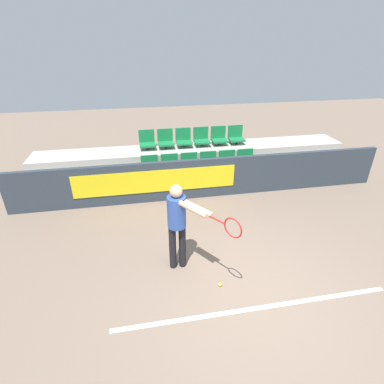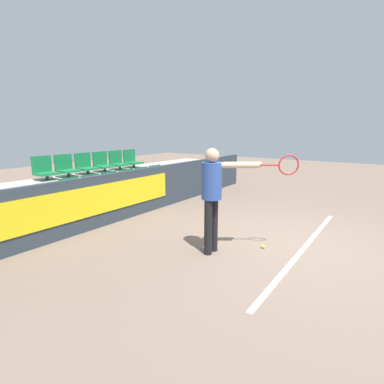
{
  "view_description": "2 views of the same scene",
  "coord_description": "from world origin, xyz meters",
  "px_view_note": "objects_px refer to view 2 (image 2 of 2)",
  "views": [
    {
      "loc": [
        -1.63,
        -3.39,
        3.89
      ],
      "look_at": [
        -0.6,
        2.16,
        0.9
      ],
      "focal_mm": 28.0,
      "sensor_mm": 36.0,
      "label": 1
    },
    {
      "loc": [
        -5.08,
        -1.44,
        2.0
      ],
      "look_at": [
        -0.41,
        1.8,
        0.8
      ],
      "focal_mm": 28.0,
      "sensor_mm": 36.0,
      "label": 2
    }
  ],
  "objects_px": {
    "stadium_chair_11": "(132,160)",
    "tennis_ball": "(263,246)",
    "stadium_chair_9": "(103,163)",
    "stadium_chair_6": "(45,170)",
    "stadium_chair_0": "(73,193)",
    "stadium_chair_2": "(113,185)",
    "stadium_chair_4": "(144,179)",
    "stadium_chair_5": "(158,176)",
    "tennis_player": "(216,189)",
    "stadium_chair_8": "(86,165)",
    "stadium_chair_1": "(94,189)",
    "stadium_chair_3": "(129,182)",
    "stadium_chair_10": "(118,162)",
    "stadium_chair_7": "(66,167)"
  },
  "relations": [
    {
      "from": "stadium_chair_2",
      "to": "stadium_chair_4",
      "type": "relative_size",
      "value": 1.0
    },
    {
      "from": "stadium_chair_5",
      "to": "stadium_chair_8",
      "type": "height_order",
      "value": "stadium_chair_8"
    },
    {
      "from": "stadium_chair_4",
      "to": "stadium_chair_7",
      "type": "xyz_separation_m",
      "value": [
        -1.66,
        1.02,
        0.42
      ]
    },
    {
      "from": "stadium_chair_11",
      "to": "tennis_ball",
      "type": "xyz_separation_m",
      "value": [
        -1.82,
        -4.98,
        -1.04
      ]
    },
    {
      "from": "stadium_chair_1",
      "to": "stadium_chair_9",
      "type": "relative_size",
      "value": 1.0
    },
    {
      "from": "stadium_chair_9",
      "to": "stadium_chair_7",
      "type": "bearing_deg",
      "value": 180.0
    },
    {
      "from": "stadium_chair_0",
      "to": "stadium_chair_10",
      "type": "xyz_separation_m",
      "value": [
        2.21,
        1.02,
        0.42
      ]
    },
    {
      "from": "stadium_chair_4",
      "to": "stadium_chair_11",
      "type": "xyz_separation_m",
      "value": [
        0.55,
        1.02,
        0.42
      ]
    },
    {
      "from": "tennis_player",
      "to": "stadium_chair_6",
      "type": "bearing_deg",
      "value": 59.48
    },
    {
      "from": "stadium_chair_11",
      "to": "stadium_chair_10",
      "type": "bearing_deg",
      "value": 180.0
    },
    {
      "from": "stadium_chair_11",
      "to": "stadium_chair_3",
      "type": "bearing_deg",
      "value": -137.28
    },
    {
      "from": "stadium_chair_7",
      "to": "tennis_player",
      "type": "distance_m",
      "value": 4.39
    },
    {
      "from": "stadium_chair_2",
      "to": "stadium_chair_5",
      "type": "relative_size",
      "value": 1.0
    },
    {
      "from": "tennis_player",
      "to": "tennis_ball",
      "type": "relative_size",
      "value": 25.89
    },
    {
      "from": "stadium_chair_6",
      "to": "stadium_chair_8",
      "type": "relative_size",
      "value": 1.0
    },
    {
      "from": "tennis_ball",
      "to": "stadium_chair_7",
      "type": "bearing_deg",
      "value": 94.42
    },
    {
      "from": "stadium_chair_0",
      "to": "stadium_chair_4",
      "type": "relative_size",
      "value": 1.0
    },
    {
      "from": "stadium_chair_1",
      "to": "stadium_chair_9",
      "type": "xyz_separation_m",
      "value": [
        1.1,
        1.02,
        0.42
      ]
    },
    {
      "from": "stadium_chair_4",
      "to": "stadium_chair_9",
      "type": "bearing_deg",
      "value": 118.43
    },
    {
      "from": "stadium_chair_5",
      "to": "stadium_chair_7",
      "type": "height_order",
      "value": "stadium_chair_7"
    },
    {
      "from": "tennis_ball",
      "to": "stadium_chair_5",
      "type": "bearing_deg",
      "value": 65.28
    },
    {
      "from": "stadium_chair_0",
      "to": "stadium_chair_3",
      "type": "xyz_separation_m",
      "value": [
        1.66,
        0.0,
        0.0
      ]
    },
    {
      "from": "tennis_player",
      "to": "stadium_chair_4",
      "type": "bearing_deg",
      "value": 26.01
    },
    {
      "from": "stadium_chair_1",
      "to": "tennis_player",
      "type": "relative_size",
      "value": 0.32
    },
    {
      "from": "stadium_chair_1",
      "to": "tennis_ball",
      "type": "xyz_separation_m",
      "value": [
        0.38,
        -3.96,
        -0.62
      ]
    },
    {
      "from": "stadium_chair_5",
      "to": "stadium_chair_9",
      "type": "bearing_deg",
      "value": 137.28
    },
    {
      "from": "stadium_chair_9",
      "to": "tennis_player",
      "type": "relative_size",
      "value": 0.32
    },
    {
      "from": "stadium_chair_0",
      "to": "stadium_chair_8",
      "type": "height_order",
      "value": "stadium_chair_8"
    },
    {
      "from": "stadium_chair_1",
      "to": "stadium_chair_8",
      "type": "distance_m",
      "value": 1.23
    },
    {
      "from": "stadium_chair_4",
      "to": "stadium_chair_8",
      "type": "relative_size",
      "value": 1.0
    },
    {
      "from": "stadium_chair_11",
      "to": "stadium_chair_1",
      "type": "bearing_deg",
      "value": -155.22
    },
    {
      "from": "stadium_chair_2",
      "to": "stadium_chair_9",
      "type": "xyz_separation_m",
      "value": [
        0.55,
        1.02,
        0.42
      ]
    },
    {
      "from": "stadium_chair_4",
      "to": "stadium_chair_10",
      "type": "xyz_separation_m",
      "value": [
        0.0,
        1.02,
        0.42
      ]
    },
    {
      "from": "stadium_chair_0",
      "to": "stadium_chair_4",
      "type": "xyz_separation_m",
      "value": [
        2.21,
        0.0,
        0.0
      ]
    },
    {
      "from": "stadium_chair_11",
      "to": "stadium_chair_4",
      "type": "bearing_deg",
      "value": -118.43
    },
    {
      "from": "stadium_chair_9",
      "to": "stadium_chair_6",
      "type": "bearing_deg",
      "value": 180.0
    },
    {
      "from": "tennis_player",
      "to": "stadium_chair_2",
      "type": "bearing_deg",
      "value": 42.21
    },
    {
      "from": "stadium_chair_11",
      "to": "stadium_chair_9",
      "type": "bearing_deg",
      "value": 180.0
    },
    {
      "from": "stadium_chair_5",
      "to": "stadium_chair_0",
      "type": "bearing_deg",
      "value": 180.0
    },
    {
      "from": "stadium_chair_1",
      "to": "stadium_chair_7",
      "type": "xyz_separation_m",
      "value": [
        0.0,
        1.02,
        0.42
      ]
    },
    {
      "from": "stadium_chair_1",
      "to": "stadium_chair_6",
      "type": "height_order",
      "value": "stadium_chair_6"
    },
    {
      "from": "stadium_chair_10",
      "to": "stadium_chair_5",
      "type": "bearing_deg",
      "value": -61.57
    },
    {
      "from": "stadium_chair_8",
      "to": "stadium_chair_10",
      "type": "bearing_deg",
      "value": 0.0
    },
    {
      "from": "stadium_chair_0",
      "to": "stadium_chair_2",
      "type": "distance_m",
      "value": 1.1
    },
    {
      "from": "stadium_chair_0",
      "to": "stadium_chair_2",
      "type": "height_order",
      "value": "same"
    },
    {
      "from": "stadium_chair_0",
      "to": "tennis_player",
      "type": "bearing_deg",
      "value": -84.49
    },
    {
      "from": "stadium_chair_9",
      "to": "stadium_chair_10",
      "type": "height_order",
      "value": "same"
    },
    {
      "from": "stadium_chair_1",
      "to": "stadium_chair_3",
      "type": "distance_m",
      "value": 1.1
    },
    {
      "from": "tennis_player",
      "to": "tennis_ball",
      "type": "xyz_separation_m",
      "value": [
        0.61,
        -0.6,
        -1.03
      ]
    },
    {
      "from": "stadium_chair_7",
      "to": "stadium_chair_11",
      "type": "height_order",
      "value": "same"
    }
  ]
}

